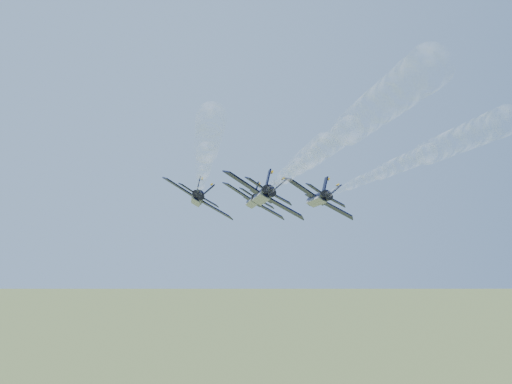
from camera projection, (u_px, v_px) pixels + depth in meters
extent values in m
cylinder|color=black|center=(254.00, 201.00, 118.71)|extent=(3.18, 12.17, 2.12)
cone|color=black|center=(250.00, 202.00, 125.87)|extent=(2.32, 2.54, 2.12)
ellipsoid|color=black|center=(254.00, 199.00, 121.82)|extent=(1.34, 2.27, 1.10)
cube|color=gray|center=(252.00, 204.00, 118.67)|extent=(2.33, 10.87, 1.05)
cube|color=black|center=(238.00, 191.00, 117.83)|extent=(5.12, 3.85, 2.86)
cube|color=#F2B20C|center=(237.00, 191.00, 119.37)|extent=(4.43, 1.31, 2.81)
cube|color=black|center=(269.00, 211.00, 118.13)|extent=(5.36, 4.47, 2.86)
cube|color=#F2B20C|center=(269.00, 210.00, 119.67)|extent=(4.23, 2.05, 2.81)
cube|color=black|center=(246.00, 194.00, 112.90)|extent=(2.41, 1.99, 1.33)
cube|color=black|center=(267.00, 206.00, 113.09)|extent=(2.52, 2.24, 1.33)
cube|color=black|center=(256.00, 191.00, 113.68)|extent=(0.85, 2.05, 2.33)
cube|color=black|center=(264.00, 196.00, 113.76)|extent=(2.05, 2.15, 1.65)
cylinder|color=black|center=(254.00, 199.00, 112.33)|extent=(1.46, 1.21, 1.37)
cylinder|color=black|center=(259.00, 202.00, 112.37)|extent=(1.46, 1.21, 1.37)
cylinder|color=black|center=(198.00, 198.00, 104.03)|extent=(3.18, 12.17, 2.12)
cone|color=black|center=(198.00, 200.00, 111.19)|extent=(2.32, 2.54, 2.12)
ellipsoid|color=black|center=(200.00, 196.00, 107.14)|extent=(1.34, 2.27, 1.10)
cube|color=gray|center=(196.00, 202.00, 103.98)|extent=(2.33, 10.87, 1.05)
cube|color=black|center=(179.00, 188.00, 103.15)|extent=(5.12, 3.85, 2.86)
cube|color=#F2B20C|center=(180.00, 187.00, 104.69)|extent=(4.43, 1.31, 2.81)
cube|color=black|center=(216.00, 210.00, 103.45)|extent=(5.36, 4.47, 2.86)
cube|color=#F2B20C|center=(216.00, 209.00, 104.99)|extent=(4.23, 2.05, 2.81)
cube|color=black|center=(186.00, 190.00, 98.22)|extent=(2.41, 1.99, 1.33)
cube|color=black|center=(210.00, 204.00, 98.40)|extent=(2.52, 2.24, 1.33)
cube|color=black|center=(198.00, 186.00, 99.00)|extent=(0.85, 2.05, 2.33)
cube|color=black|center=(208.00, 192.00, 99.07)|extent=(2.05, 2.15, 1.65)
cylinder|color=black|center=(195.00, 196.00, 97.65)|extent=(1.46, 1.21, 1.37)
cylinder|color=black|center=(200.00, 199.00, 97.69)|extent=(1.46, 1.21, 1.37)
cylinder|color=black|center=(318.00, 198.00, 105.13)|extent=(3.18, 12.17, 2.12)
cone|color=black|center=(311.00, 200.00, 112.29)|extent=(2.32, 2.54, 2.12)
ellipsoid|color=black|center=(317.00, 196.00, 108.24)|extent=(1.34, 2.27, 1.10)
cube|color=gray|center=(316.00, 202.00, 105.08)|extent=(2.33, 10.87, 1.05)
cube|color=black|center=(301.00, 188.00, 104.24)|extent=(5.12, 3.85, 2.86)
cube|color=#F2B20C|center=(300.00, 188.00, 105.79)|extent=(4.43, 1.31, 2.81)
cube|color=black|center=(337.00, 210.00, 104.55)|extent=(5.36, 4.47, 2.86)
cube|color=#F2B20C|center=(335.00, 209.00, 106.09)|extent=(4.23, 2.05, 2.81)
cube|color=black|center=(314.00, 190.00, 99.31)|extent=(2.41, 1.99, 1.33)
cube|color=black|center=(337.00, 204.00, 99.50)|extent=(2.52, 2.24, 1.33)
cube|color=black|center=(324.00, 187.00, 100.10)|extent=(0.85, 2.05, 2.33)
cube|color=black|center=(334.00, 192.00, 100.17)|extent=(2.05, 2.15, 1.65)
cylinder|color=black|center=(323.00, 196.00, 98.75)|extent=(1.46, 1.21, 1.37)
cylinder|color=black|center=(328.00, 199.00, 98.79)|extent=(1.46, 1.21, 1.37)
cylinder|color=black|center=(263.00, 195.00, 90.04)|extent=(3.18, 12.17, 2.12)
cone|color=black|center=(259.00, 197.00, 97.21)|extent=(2.32, 2.54, 2.12)
ellipsoid|color=black|center=(263.00, 192.00, 93.15)|extent=(1.34, 2.27, 1.10)
cube|color=gray|center=(261.00, 199.00, 90.00)|extent=(2.33, 10.87, 1.05)
cube|color=black|center=(243.00, 183.00, 89.16)|extent=(5.12, 3.85, 2.86)
cube|color=#F2B20C|center=(242.00, 183.00, 90.70)|extent=(4.43, 1.31, 2.81)
cube|color=black|center=(284.00, 208.00, 89.47)|extent=(5.36, 4.47, 2.86)
cube|color=#F2B20C|center=(283.00, 208.00, 91.01)|extent=(4.23, 2.05, 2.81)
cube|color=black|center=(254.00, 185.00, 84.23)|extent=(2.41, 1.99, 1.33)
cube|color=black|center=(282.00, 202.00, 84.42)|extent=(2.52, 2.24, 1.33)
cube|color=black|center=(267.00, 181.00, 85.01)|extent=(0.85, 2.05, 2.33)
cube|color=black|center=(278.00, 188.00, 85.09)|extent=(2.05, 2.15, 1.65)
cylinder|color=black|center=(265.00, 192.00, 83.67)|extent=(1.46, 1.21, 1.37)
cylinder|color=black|center=(271.00, 196.00, 83.71)|extent=(1.46, 1.21, 1.37)
cylinder|color=white|center=(261.00, 198.00, 105.17)|extent=(2.44, 14.85, 1.12)
cylinder|color=white|center=(270.00, 195.00, 91.25)|extent=(2.86, 14.89, 1.54)
cylinder|color=white|center=(283.00, 191.00, 77.34)|extent=(3.35, 14.93, 2.04)
cylinder|color=white|center=(302.00, 185.00, 63.43)|extent=(3.93, 14.98, 2.62)
cylinder|color=white|center=(198.00, 195.00, 90.48)|extent=(2.44, 14.85, 1.12)
cylinder|color=white|center=(198.00, 191.00, 76.57)|extent=(2.86, 14.89, 1.54)
cylinder|color=white|center=(198.00, 184.00, 62.66)|extent=(3.35, 14.93, 2.04)
cylinder|color=white|center=(198.00, 174.00, 48.75)|extent=(3.93, 14.98, 2.62)
cylinder|color=white|center=(336.00, 195.00, 91.58)|extent=(2.44, 14.85, 1.12)
cylinder|color=white|center=(361.00, 191.00, 77.67)|extent=(2.86, 14.89, 1.54)
cylinder|color=white|center=(396.00, 185.00, 63.76)|extent=(3.35, 14.93, 2.04)
cylinder|color=white|center=(452.00, 175.00, 49.85)|extent=(3.93, 14.98, 2.62)
cylinder|color=white|center=(275.00, 191.00, 76.50)|extent=(2.44, 14.85, 1.12)
cylinder|color=white|center=(292.00, 184.00, 62.59)|extent=(2.86, 14.89, 1.54)
cylinder|color=white|center=(319.00, 174.00, 48.67)|extent=(3.35, 14.93, 2.04)
cylinder|color=white|center=(367.00, 156.00, 34.76)|extent=(3.93, 14.98, 2.62)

